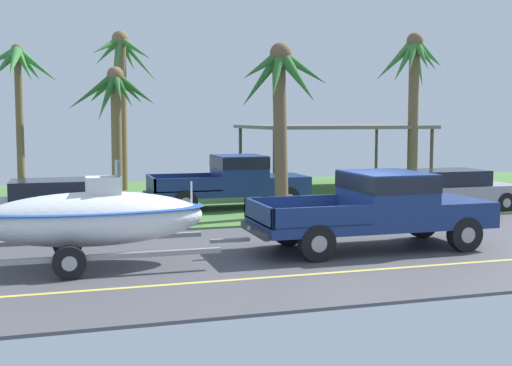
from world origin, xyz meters
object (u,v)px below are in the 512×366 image
at_px(parked_pickup_background, 238,179).
at_px(parked_sedan_far, 63,205).
at_px(palm_tree_near_left, 412,75).
at_px(palm_tree_near_right, 122,78).
at_px(palm_tree_far_right, 18,77).
at_px(boat_on_trailer, 91,218).
at_px(parked_sedan_near, 449,191).
at_px(pickup_truck_towing, 385,205).
at_px(palm_tree_far_left, 115,102).
at_px(carport_awning, 332,128).
at_px(palm_tree_mid, 281,93).

height_order(parked_pickup_background, parked_sedan_far, parked_pickup_background).
distance_m(palm_tree_near_left, palm_tree_near_right, 11.82).
xyz_separation_m(parked_sedan_far, palm_tree_far_right, (-1.46, 8.30, 4.00)).
bearing_deg(boat_on_trailer, palm_tree_far_right, 98.51).
bearing_deg(boat_on_trailer, parked_sedan_near, 22.97).
height_order(pickup_truck_towing, parked_sedan_far, pickup_truck_towing).
relative_size(palm_tree_near_left, palm_tree_far_left, 1.31).
bearing_deg(boat_on_trailer, palm_tree_near_left, 36.72).
distance_m(boat_on_trailer, carport_awning, 16.17).
xyz_separation_m(palm_tree_near_right, palm_tree_mid, (3.94, -8.84, -0.89)).
xyz_separation_m(pickup_truck_towing, palm_tree_far_right, (-8.73, 13.30, 3.66)).
bearing_deg(parked_sedan_far, parked_sedan_near, -0.03).
relative_size(pickup_truck_towing, boat_on_trailer, 0.97).
bearing_deg(palm_tree_near_right, parked_sedan_near, -42.91).
bearing_deg(palm_tree_near_right, parked_pickup_background, -64.36).
relative_size(carport_awning, palm_tree_near_right, 1.09).
distance_m(carport_awning, palm_tree_near_left, 4.01).
relative_size(parked_sedan_near, palm_tree_far_left, 0.89).
bearing_deg(parked_pickup_background, palm_tree_far_left, 139.72).
bearing_deg(palm_tree_near_left, parked_sedan_far, -160.84).
relative_size(palm_tree_near_left, palm_tree_mid, 1.20).
xyz_separation_m(parked_pickup_background, parked_sedan_near, (6.58, -2.46, -0.35)).
xyz_separation_m(boat_on_trailer, parked_sedan_near, (11.76, 4.99, -0.33)).
relative_size(parked_pickup_background, parked_sedan_near, 1.25).
relative_size(palm_tree_far_left, palm_tree_far_right, 0.83).
relative_size(parked_pickup_background, parked_sedan_far, 1.27).
relative_size(parked_sedan_near, carport_awning, 0.61).
bearing_deg(palm_tree_mid, parked_pickup_background, 108.94).
relative_size(parked_sedan_near, palm_tree_mid, 0.82).
relative_size(palm_tree_near_left, palm_tree_far_right, 1.09).
distance_m(pickup_truck_towing, palm_tree_near_right, 15.29).
xyz_separation_m(parked_pickup_background, palm_tree_far_left, (-3.76, 3.19, 2.65)).
xyz_separation_m(palm_tree_near_left, palm_tree_far_left, (-11.57, 0.95, -1.13)).
height_order(parked_sedan_near, parked_sedan_far, same).
bearing_deg(carport_awning, boat_on_trailer, -131.23).
height_order(palm_tree_near_right, palm_tree_mid, palm_tree_near_right).
xyz_separation_m(parked_sedan_far, palm_tree_mid, (6.47, 0.23, 3.17)).
distance_m(palm_tree_near_left, palm_tree_far_right, 15.41).
height_order(pickup_truck_towing, parked_sedan_near, pickup_truck_towing).
bearing_deg(parked_sedan_near, boat_on_trailer, -157.03).
bearing_deg(palm_tree_near_right, palm_tree_far_right, -169.23).
distance_m(parked_pickup_background, palm_tree_near_right, 8.21).
height_order(pickup_truck_towing, palm_tree_near_left, palm_tree_near_left).
distance_m(pickup_truck_towing, boat_on_trailer, 6.75).
xyz_separation_m(parked_pickup_background, parked_sedan_far, (-5.70, -2.46, -0.35)).
xyz_separation_m(pickup_truck_towing, palm_tree_near_right, (-4.74, 14.06, 3.71)).
bearing_deg(palm_tree_mid, palm_tree_near_right, 114.01).
xyz_separation_m(boat_on_trailer, palm_tree_far_right, (-1.99, 13.30, 3.67)).
xyz_separation_m(pickup_truck_towing, palm_tree_mid, (-0.80, 5.22, 2.82)).
relative_size(pickup_truck_towing, palm_tree_far_left, 1.18).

